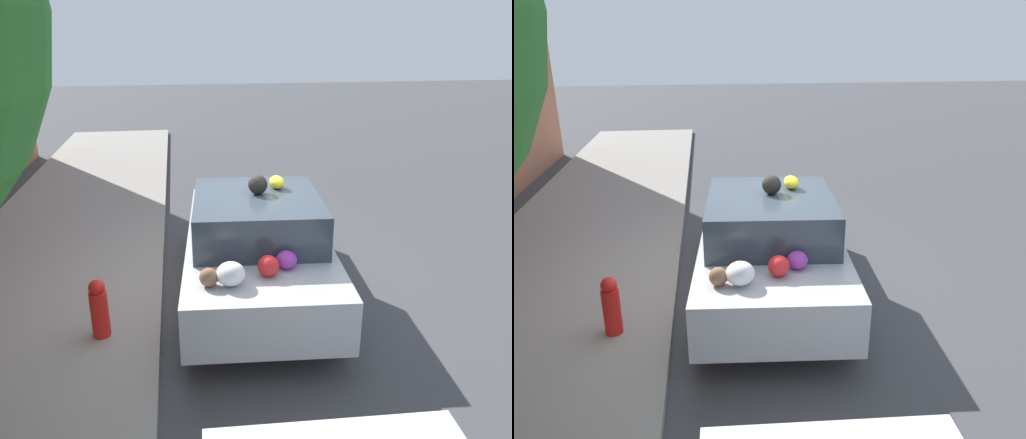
# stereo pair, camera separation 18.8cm
# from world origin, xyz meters

# --- Properties ---
(ground_plane) EXTENTS (60.00, 60.00, 0.00)m
(ground_plane) POSITION_xyz_m (0.00, 0.00, 0.00)
(ground_plane) COLOR #424244
(sidewalk_curb) EXTENTS (24.00, 3.20, 0.12)m
(sidewalk_curb) POSITION_xyz_m (0.00, 2.70, 0.06)
(sidewalk_curb) COLOR gray
(sidewalk_curb) RESTS_ON ground
(fire_hydrant) EXTENTS (0.20, 0.20, 0.70)m
(fire_hydrant) POSITION_xyz_m (-0.94, 1.75, 0.47)
(fire_hydrant) COLOR red
(fire_hydrant) RESTS_ON sidewalk_curb
(art_car) EXTENTS (4.05, 2.09, 1.69)m
(art_car) POSITION_xyz_m (-0.02, -0.17, 0.75)
(art_car) COLOR #B7BABF
(art_car) RESTS_ON ground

